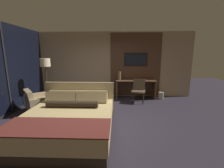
{
  "coord_description": "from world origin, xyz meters",
  "views": [
    {
      "loc": [
        0.39,
        -4.01,
        1.87
      ],
      "look_at": [
        0.22,
        0.8,
        0.9
      ],
      "focal_mm": 24.0,
      "sensor_mm": 36.0,
      "label": 1
    }
  ],
  "objects": [
    {
      "name": "vase_tall",
      "position": [
        0.49,
        2.32,
        0.96
      ],
      "size": [
        0.13,
        0.13,
        0.36
      ],
      "color": "#846647",
      "rests_on": "desk"
    },
    {
      "name": "tv",
      "position": [
        1.17,
        2.52,
        1.64
      ],
      "size": [
        0.96,
        0.04,
        0.54
      ],
      "color": "black"
    },
    {
      "name": "wall_back_tv_panel",
      "position": [
        0.15,
        2.59,
        1.4
      ],
      "size": [
        7.2,
        0.09,
        2.8
      ],
      "color": "tan",
      "rests_on": "ground_plane"
    },
    {
      "name": "armchair_by_window",
      "position": [
        -2.12,
        0.57,
        0.26
      ],
      "size": [
        1.17,
        1.18,
        0.79
      ],
      "rotation": [
        0.0,
        0.0,
        2.29
      ],
      "color": "#998460",
      "rests_on": "ground_plane"
    },
    {
      "name": "floor_lamp",
      "position": [
        -2.12,
        1.14,
        1.44
      ],
      "size": [
        0.34,
        0.34,
        1.72
      ],
      "color": "#282623",
      "rests_on": "ground_plane"
    },
    {
      "name": "waste_bin",
      "position": [
        2.25,
        2.18,
        0.14
      ],
      "size": [
        0.22,
        0.22,
        0.28
      ],
      "color": "gray",
      "rests_on": "ground_plane"
    },
    {
      "name": "wall_left_window",
      "position": [
        -3.0,
        0.4,
        1.32
      ],
      "size": [
        0.06,
        6.0,
        2.8
      ],
      "color": "black",
      "rests_on": "ground_plane"
    },
    {
      "name": "book",
      "position": [
        1.5,
        2.26,
        0.8
      ],
      "size": [
        0.26,
        0.21,
        0.03
      ],
      "color": "maroon",
      "rests_on": "desk"
    },
    {
      "name": "desk",
      "position": [
        1.17,
        2.3,
        0.52
      ],
      "size": [
        1.66,
        0.54,
        0.78
      ],
      "color": "brown",
      "rests_on": "ground_plane"
    },
    {
      "name": "desk_chair",
      "position": [
        1.24,
        1.78,
        0.53
      ],
      "size": [
        0.59,
        0.59,
        0.89
      ],
      "rotation": [
        0.0,
        0.0,
        -0.22
      ],
      "color": "#4C3D2D",
      "rests_on": "ground_plane"
    },
    {
      "name": "bed",
      "position": [
        -0.74,
        -0.7,
        0.33
      ],
      "size": [
        2.03,
        2.24,
        1.05
      ],
      "color": "#33281E",
      "rests_on": "ground_plane"
    },
    {
      "name": "ground_plane",
      "position": [
        0.0,
        0.0,
        0.0
      ],
      "size": [
        16.0,
        16.0,
        0.0
      ],
      "primitive_type": "plane",
      "color": "#28232D"
    }
  ]
}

